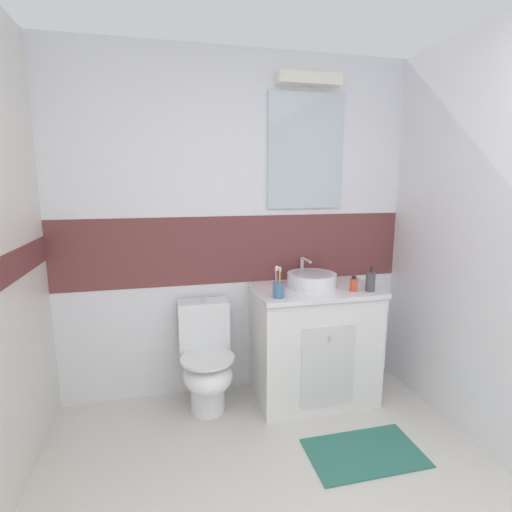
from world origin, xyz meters
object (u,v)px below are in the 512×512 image
Objects in this scene: toothbrush_cup at (278,289)px; perfume_flask_small at (354,284)px; toilet at (206,361)px; sink_basin at (312,279)px; soap_dispenser at (370,282)px.

toothbrush_cup is 0.55m from perfume_flask_small.
toothbrush_cup is (0.46, -0.20, 0.55)m from toilet.
soap_dispenser is at bearing -30.72° from sink_basin.
sink_basin is 0.37m from toothbrush_cup.
toilet is at bearing 169.81° from soap_dispenser.
sink_basin is 1.89× the size of toothbrush_cup.
sink_basin is at bearing 149.28° from soap_dispenser.
toilet is 4.40× the size of soap_dispenser.
sink_basin is 0.30m from perfume_flask_small.
toothbrush_cup is at bearing -146.54° from sink_basin.
toothbrush_cup reaches higher than soap_dispenser.
toilet is 0.75m from toothbrush_cup.
toothbrush_cup reaches higher than perfume_flask_small.
perfume_flask_small is (0.24, -0.18, -0.00)m from sink_basin.
sink_basin is 3.68× the size of perfume_flask_small.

